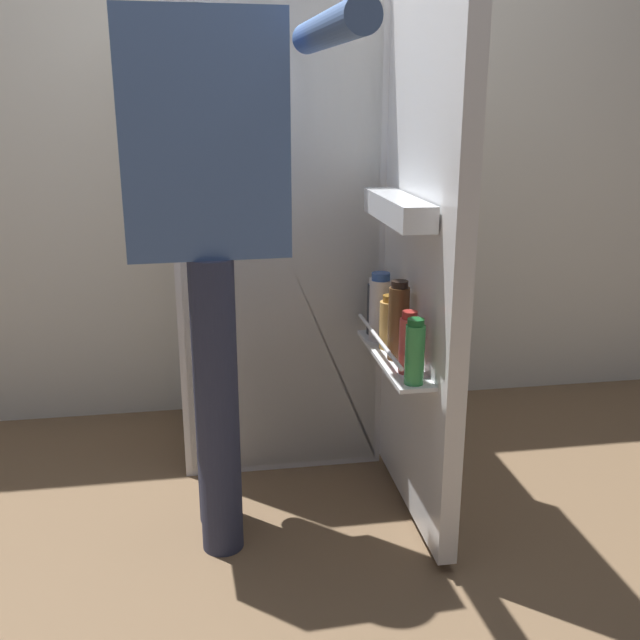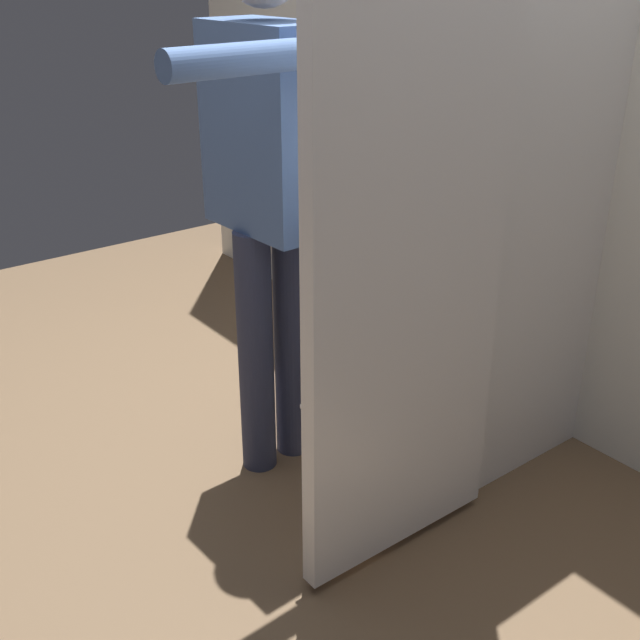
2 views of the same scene
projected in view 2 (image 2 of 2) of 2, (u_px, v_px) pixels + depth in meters
ground_plane at (342, 475)px, 2.75m from camera, size 5.49×5.49×0.00m
kitchen_wall at (546, 86)px, 2.72m from camera, size 4.40×0.10×2.48m
refrigerator at (462, 226)px, 2.65m from camera, size 0.75×1.27×1.65m
person at (271, 171)px, 2.41m from camera, size 0.57×0.74×1.74m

